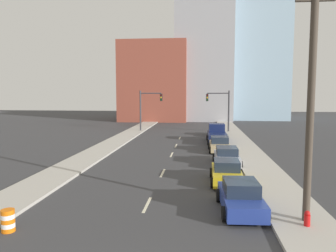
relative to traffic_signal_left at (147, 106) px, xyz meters
name	(u,v)px	position (x,y,z in m)	size (l,w,h in m)	color
sidewalk_left	(142,127)	(-1.78, 5.46, -3.89)	(2.96, 94.55, 0.17)	#ADA89E
sidewalk_right	(229,128)	(12.90, 5.46, -3.89)	(2.96, 94.55, 0.17)	#ADA89E
lane_stripe_at_9m	(147,205)	(5.56, -32.85, -3.97)	(0.16, 2.40, 0.01)	beige
lane_stripe_at_16m	(163,173)	(5.56, -25.95, -3.97)	(0.16, 2.40, 0.01)	beige
lane_stripe_at_23m	(172,155)	(5.56, -18.69, -3.97)	(0.16, 2.40, 0.01)	beige
lane_stripe_at_29m	(176,146)	(5.56, -13.29, -3.97)	(0.16, 2.40, 0.01)	beige
lane_stripe_at_35m	(180,138)	(5.56, -6.96, -3.97)	(0.16, 2.40, 0.01)	beige
building_brick_left	(156,82)	(-1.72, 23.22, 4.28)	(14.00, 16.00, 16.51)	brown
building_office_center	(204,61)	(8.74, 27.22, 9.33)	(12.00, 20.00, 26.62)	#99999E
building_glass_right	(254,41)	(20.51, 31.22, 14.06)	(13.00, 20.00, 36.08)	#99B7CC
traffic_signal_left	(147,106)	(0.00, 0.00, 0.00)	(3.50, 0.35, 6.24)	#38383D
traffic_signal_right	(222,106)	(11.44, 0.00, 0.00)	(3.50, 0.35, 6.24)	#38383D
utility_pole_right_near	(311,103)	(13.02, -34.63, 1.40)	(1.60, 0.32, 10.50)	#473D33
traffic_barrel	(8,221)	(0.27, -36.74, -3.50)	(0.56, 0.56, 0.95)	orange
fire_hydrant	(307,220)	(12.88, -35.26, -3.56)	(0.26, 0.26, 0.84)	red
sedan_blue	(241,197)	(10.31, -33.28, -3.27)	(2.28, 4.47, 1.54)	navy
sedan_yellow	(227,172)	(10.01, -28.11, -3.29)	(2.16, 4.28, 1.50)	gold
sedan_silver	(227,157)	(10.44, -22.59, -3.31)	(2.19, 4.64, 1.45)	#B2B2BC
sedan_tan	(220,145)	(10.18, -16.46, -3.28)	(2.23, 4.26, 1.52)	tan
pickup_truck_navy	(217,135)	(10.20, -10.31, -3.10)	(2.43, 6.33, 2.18)	#141E47
sedan_black	(216,131)	(10.38, -3.97, -3.32)	(2.19, 4.53, 1.44)	black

